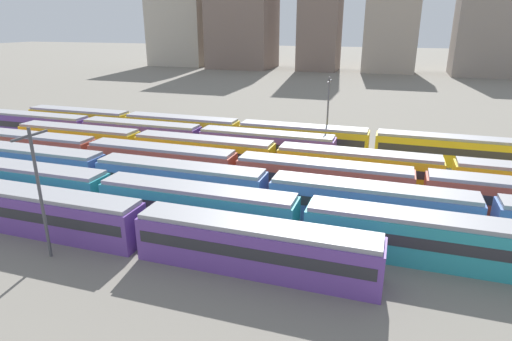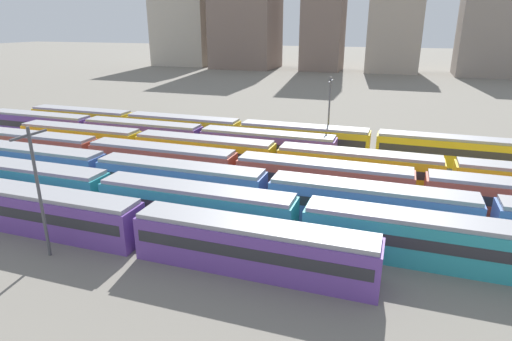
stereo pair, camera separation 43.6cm
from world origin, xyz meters
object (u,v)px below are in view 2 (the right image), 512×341
object	(u,v)px
train_track_1	(196,206)
train_track_3	(322,179)
train_track_4	(276,159)
train_track_0	(45,211)
catenary_pole_0	(38,187)
train_track_2	(487,220)
train_track_6	(304,138)
catenary_pole_1	(329,109)
train_track_5	(143,134)

from	to	relation	value
train_track_1	train_track_3	world-z (taller)	same
train_track_1	train_track_4	world-z (taller)	same
train_track_0	catenary_pole_0	bearing A→B (deg)	-45.26
train_track_2	catenary_pole_0	distance (m)	35.43
train_track_6	train_track_3	bearing A→B (deg)	-70.56
train_track_3	train_track_4	bearing A→B (deg)	141.06
train_track_3	train_track_0	bearing A→B (deg)	-143.43
train_track_6	catenary_pole_0	bearing A→B (deg)	-109.77
catenary_pole_0	train_track_2	bearing A→B (deg)	22.69
train_track_1	catenary_pole_1	world-z (taller)	catenary_pole_1
train_track_5	train_track_6	bearing A→B (deg)	12.93
train_track_6	catenary_pole_0	xyz separation A→B (m)	(-12.36, -34.39, 3.78)
train_track_6	catenary_pole_1	xyz separation A→B (m)	(2.84, 3.18, 3.70)
train_track_4	train_track_6	distance (m)	10.44
train_track_2	catenary_pole_1	world-z (taller)	catenary_pole_1
train_track_3	catenary_pole_1	bearing A→B (deg)	98.07
train_track_5	catenary_pole_1	xyz separation A→B (m)	(25.49, 8.38, 3.70)
train_track_0	train_track_4	xyz separation A→B (m)	(14.60, 20.80, 0.00)
train_track_2	train_track_5	xyz separation A→B (m)	(-42.79, 15.60, -0.00)
train_track_2	train_track_5	size ratio (longest dim) A/B	2.02
train_track_0	catenary_pole_1	bearing A→B (deg)	61.89
train_track_2	train_track_4	size ratio (longest dim) A/B	1.51
train_track_2	catenary_pole_1	size ratio (longest dim) A/B	11.13
train_track_1	train_track_5	world-z (taller)	same
train_track_1	train_track_5	distance (m)	28.06
catenary_pole_0	train_track_5	bearing A→B (deg)	109.41
train_track_5	catenary_pole_0	distance (m)	31.18
train_track_4	catenary_pole_1	bearing A→B (deg)	74.48
train_track_3	train_track_5	world-z (taller)	same
train_track_1	catenary_pole_1	size ratio (longest dim) A/B	9.26
train_track_5	train_track_6	distance (m)	23.24
train_track_6	train_track_4	bearing A→B (deg)	-95.10
catenary_pole_0	catenary_pole_1	world-z (taller)	catenary_pole_0
catenary_pole_0	train_track_4	bearing A→B (deg)	64.52
train_track_0	catenary_pole_1	size ratio (longest dim) A/B	5.52
train_track_3	train_track_6	size ratio (longest dim) A/B	1.00
train_track_0	train_track_6	world-z (taller)	same
train_track_4	train_track_5	distance (m)	22.33
train_track_2	train_track_5	world-z (taller)	same
train_track_5	catenary_pole_1	world-z (taller)	catenary_pole_1
train_track_5	train_track_4	bearing A→B (deg)	-13.46
train_track_5	catenary_pole_0	xyz separation A→B (m)	(10.29, -29.19, 3.78)
catenary_pole_0	train_track_6	bearing A→B (deg)	70.23
train_track_0	train_track_3	bearing A→B (deg)	36.57
train_track_3	train_track_6	bearing A→B (deg)	109.44
train_track_6	train_track_2	bearing A→B (deg)	-45.92
train_track_4	catenary_pole_1	xyz separation A→B (m)	(3.77, 13.58, 3.70)
train_track_1	train_track_6	world-z (taller)	same
train_track_4	train_track_2	bearing A→B (deg)	-26.27
train_track_6	train_track_0	bearing A→B (deg)	-116.45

